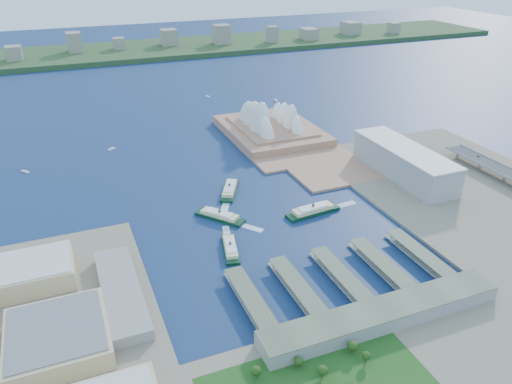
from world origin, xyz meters
name	(u,v)px	position (x,y,z in m)	size (l,w,h in m)	color
ground	(288,241)	(0.00, 0.00, 0.00)	(3000.00, 3000.00, 0.00)	#0F2647
peninsula	(278,138)	(107.50, 260.00, 1.50)	(135.00, 220.00, 3.00)	#A6755B
far_shore	(126,51)	(0.00, 980.00, 6.00)	(2200.00, 260.00, 12.00)	#2D4926
opera_house	(271,115)	(105.00, 280.00, 32.00)	(134.00, 180.00, 58.00)	white
toaster_building	(404,162)	(195.00, 80.00, 20.50)	(45.00, 155.00, 35.00)	#95959B
west_buildings	(2,346)	(-250.00, -70.00, 16.50)	(200.00, 280.00, 27.00)	#9C794E
ferry_wharves	(340,276)	(14.00, -75.00, 4.65)	(184.00, 90.00, 9.30)	#525A44
terminal_building	(383,315)	(15.00, -135.00, 9.00)	(200.00, 28.00, 12.00)	gray
far_skyline	(126,39)	(0.00, 960.00, 39.50)	(1900.00, 140.00, 55.00)	gray
ferry_a	(220,214)	(-48.27, 66.93, 5.30)	(14.26, 56.03, 10.59)	black
ferry_b	(230,188)	(-17.45, 122.29, 5.40)	(14.53, 57.07, 10.79)	black
ferry_c	(230,247)	(-58.48, 4.78, 4.76)	(12.82, 50.37, 9.52)	black
ferry_d	(313,209)	(48.34, 39.51, 5.82)	(15.68, 61.58, 11.64)	black
boat_a	(25,171)	(-240.10, 273.51, 1.20)	(3.11, 12.45, 2.40)	white
boat_b	(112,149)	(-127.53, 310.55, 1.42)	(3.67, 10.50, 2.83)	white
boat_c	(276,100)	(186.11, 442.42, 1.43)	(3.70, 12.70, 2.86)	white
boat_e	(208,96)	(77.30, 514.58, 1.25)	(3.25, 10.22, 2.51)	white
car_c	(479,156)	(304.00, 68.14, 15.53)	(1.90, 4.67, 1.36)	slate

